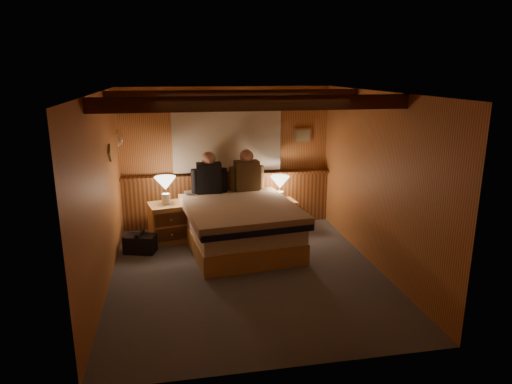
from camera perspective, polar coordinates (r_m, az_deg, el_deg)
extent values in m
plane|color=#494C56|center=(6.31, -1.13, -10.00)|extent=(4.20, 4.20, 0.00)
plane|color=#BE8047|center=(5.72, -1.26, 12.34)|extent=(4.20, 4.20, 0.00)
plane|color=#D1854B|center=(7.93, -3.66, 4.35)|extent=(3.60, 0.00, 3.60)
plane|color=#D1854B|center=(5.89, -18.73, -0.21)|extent=(0.00, 4.20, 4.20)
plane|color=#D1854B|center=(6.43, 14.84, 1.33)|extent=(0.00, 4.20, 4.20)
plane|color=#D1854B|center=(3.94, 3.81, -6.90)|extent=(3.60, 0.00, 3.60)
cube|color=brown|center=(8.05, -3.52, -0.99)|extent=(3.60, 0.12, 0.90)
cube|color=brown|center=(7.87, -3.52, 2.18)|extent=(3.60, 0.22, 0.04)
cylinder|color=#492312|center=(7.74, -3.70, 10.43)|extent=(2.10, 0.05, 0.05)
sphere|color=#492312|center=(7.68, -11.62, 10.13)|extent=(0.08, 0.08, 0.08)
sphere|color=#492312|center=(7.93, 3.98, 10.54)|extent=(0.08, 0.08, 0.08)
cube|color=white|center=(7.81, -3.64, 6.41)|extent=(1.85, 0.08, 1.05)
cube|color=#492312|center=(5.13, -0.15, 11.02)|extent=(3.60, 0.15, 0.16)
cube|color=#492312|center=(6.61, -2.54, 11.92)|extent=(3.60, 0.15, 0.16)
cylinder|color=white|center=(7.34, -16.96, 7.21)|extent=(0.03, 0.55, 0.03)
torus|color=white|center=(7.21, -16.77, 6.12)|extent=(0.01, 0.21, 0.21)
torus|color=white|center=(7.43, -16.60, 6.39)|extent=(0.01, 0.21, 0.21)
cube|color=#AA8155|center=(8.12, 5.88, 7.06)|extent=(0.30, 0.03, 0.25)
cube|color=beige|center=(8.11, 5.91, 7.04)|extent=(0.24, 0.01, 0.19)
cube|color=tan|center=(7.14, -2.16, -5.62)|extent=(1.75, 2.18, 0.30)
cube|color=silver|center=(7.05, -2.18, -3.55)|extent=(1.70, 2.14, 0.24)
cube|color=black|center=(6.77, -1.63, -2.99)|extent=(1.76, 1.79, 0.08)
cube|color=pink|center=(6.87, -1.93, -2.11)|extent=(1.82, 2.00, 0.12)
cube|color=silver|center=(7.64, -6.54, -0.58)|extent=(0.64, 0.41, 0.16)
cube|color=silver|center=(7.81, -1.03, -0.13)|extent=(0.64, 0.41, 0.16)
cube|color=tan|center=(7.46, -10.95, -3.71)|extent=(0.64, 0.60, 0.61)
cube|color=brown|center=(7.20, -10.61, -3.37)|extent=(0.49, 0.12, 0.21)
cube|color=brown|center=(7.28, -10.52, -5.19)|extent=(0.49, 0.12, 0.21)
cylinder|color=white|center=(7.20, -10.61, -3.37)|extent=(0.04, 0.04, 0.03)
cylinder|color=white|center=(7.28, -10.52, -5.19)|extent=(0.04, 0.04, 0.03)
cube|color=tan|center=(7.90, 3.24, -2.82)|extent=(0.50, 0.46, 0.50)
cube|color=brown|center=(7.69, 3.75, -2.54)|extent=(0.41, 0.07, 0.17)
cube|color=brown|center=(7.76, 3.72, -3.94)|extent=(0.41, 0.07, 0.17)
cylinder|color=white|center=(7.69, 3.75, -2.54)|extent=(0.03, 0.03, 0.03)
cylinder|color=white|center=(7.76, 3.72, -3.94)|extent=(0.03, 0.03, 0.03)
cylinder|color=white|center=(7.35, -11.18, -0.84)|extent=(0.13, 0.13, 0.17)
cylinder|color=white|center=(7.32, -11.22, 0.01)|extent=(0.02, 0.02, 0.09)
cone|color=#FCEEC5|center=(7.29, -11.28, 1.08)|extent=(0.34, 0.34, 0.21)
cylinder|color=white|center=(7.80, 2.98, -0.51)|extent=(0.13, 0.13, 0.16)
cylinder|color=white|center=(7.77, 2.99, 0.27)|extent=(0.02, 0.02, 0.09)
cone|color=#FCEEC5|center=(7.74, 3.01, 1.24)|extent=(0.33, 0.33, 0.20)
cube|color=black|center=(7.52, -5.89, 1.65)|extent=(0.40, 0.23, 0.52)
cylinder|color=black|center=(7.52, -7.64, 1.26)|extent=(0.13, 0.13, 0.42)
cylinder|color=black|center=(7.55, -4.13, 1.42)|extent=(0.13, 0.13, 0.42)
sphere|color=tan|center=(7.45, -5.96, 4.17)|extent=(0.23, 0.23, 0.23)
cube|color=#46331C|center=(7.65, -1.18, 1.97)|extent=(0.42, 0.26, 0.53)
cylinder|color=#46331C|center=(7.61, -2.88, 1.56)|extent=(0.13, 0.13, 0.42)
cylinder|color=#46331C|center=(7.72, 0.50, 1.77)|extent=(0.13, 0.13, 0.42)
sphere|color=tan|center=(7.58, -1.19, 4.46)|extent=(0.23, 0.23, 0.23)
cube|color=black|center=(7.12, -14.28, -6.29)|extent=(0.51, 0.39, 0.27)
cylinder|color=black|center=(7.07, -14.36, -5.13)|extent=(0.14, 0.28, 0.07)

